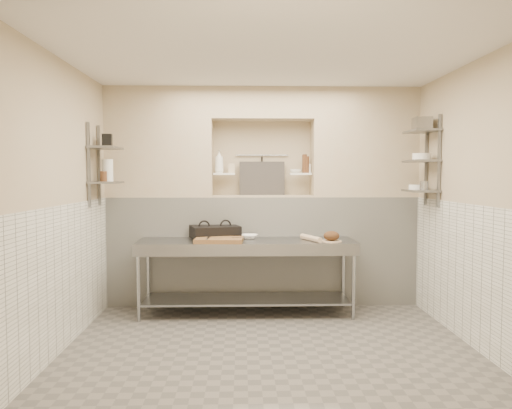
{
  "coord_description": "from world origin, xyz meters",
  "views": [
    {
      "loc": [
        -0.27,
        -4.77,
        1.69
      ],
      "look_at": [
        -0.11,
        0.9,
        1.35
      ],
      "focal_mm": 35.0,
      "sensor_mm": 36.0,
      "label": 1
    }
  ],
  "objects_px": {
    "bowl_alcove": "(296,171)",
    "jug_left": "(107,170)",
    "prep_table": "(246,262)",
    "cutting_board": "(219,240)",
    "rolling_pin": "(311,238)",
    "bread_loaf": "(331,236)",
    "panini_press": "(215,232)",
    "mixing_bowl": "(249,237)",
    "bottle_soap": "(219,161)"
  },
  "relations": [
    {
      "from": "cutting_board",
      "to": "bowl_alcove",
      "type": "relative_size",
      "value": 3.64
    },
    {
      "from": "rolling_pin",
      "to": "bread_loaf",
      "type": "xyz_separation_m",
      "value": [
        0.23,
        -0.09,
        0.04
      ]
    },
    {
      "from": "panini_press",
      "to": "bowl_alcove",
      "type": "relative_size",
      "value": 4.4
    },
    {
      "from": "jug_left",
      "to": "bread_loaf",
      "type": "bearing_deg",
      "value": -1.54
    },
    {
      "from": "bread_loaf",
      "to": "bowl_alcove",
      "type": "height_order",
      "value": "bowl_alcove"
    },
    {
      "from": "bottle_soap",
      "to": "panini_press",
      "type": "bearing_deg",
      "value": -96.43
    },
    {
      "from": "bottle_soap",
      "to": "mixing_bowl",
      "type": "bearing_deg",
      "value": -45.76
    },
    {
      "from": "mixing_bowl",
      "to": "bowl_alcove",
      "type": "height_order",
      "value": "bowl_alcove"
    },
    {
      "from": "jug_left",
      "to": "cutting_board",
      "type": "bearing_deg",
      "value": -2.69
    },
    {
      "from": "panini_press",
      "to": "bread_loaf",
      "type": "relative_size",
      "value": 3.55
    },
    {
      "from": "prep_table",
      "to": "bowl_alcove",
      "type": "relative_size",
      "value": 17.13
    },
    {
      "from": "bread_loaf",
      "to": "bowl_alcove",
      "type": "relative_size",
      "value": 1.24
    },
    {
      "from": "prep_table",
      "to": "mixing_bowl",
      "type": "distance_m",
      "value": 0.33
    },
    {
      "from": "mixing_bowl",
      "to": "rolling_pin",
      "type": "height_order",
      "value": "rolling_pin"
    },
    {
      "from": "panini_press",
      "to": "bottle_soap",
      "type": "bearing_deg",
      "value": 67.56
    },
    {
      "from": "panini_press",
      "to": "jug_left",
      "type": "xyz_separation_m",
      "value": [
        -1.24,
        -0.29,
        0.76
      ]
    },
    {
      "from": "mixing_bowl",
      "to": "bowl_alcove",
      "type": "relative_size",
      "value": 1.41
    },
    {
      "from": "cutting_board",
      "to": "bread_loaf",
      "type": "xyz_separation_m",
      "value": [
        1.32,
        -0.01,
        0.05
      ]
    },
    {
      "from": "bowl_alcove",
      "to": "jug_left",
      "type": "relative_size",
      "value": 0.59
    },
    {
      "from": "mixing_bowl",
      "to": "rolling_pin",
      "type": "relative_size",
      "value": 0.5
    },
    {
      "from": "panini_press",
      "to": "mixing_bowl",
      "type": "distance_m",
      "value": 0.43
    },
    {
      "from": "cutting_board",
      "to": "jug_left",
      "type": "relative_size",
      "value": 2.16
    },
    {
      "from": "bowl_alcove",
      "to": "mixing_bowl",
      "type": "bearing_deg",
      "value": -147.37
    },
    {
      "from": "prep_table",
      "to": "rolling_pin",
      "type": "xyz_separation_m",
      "value": [
        0.77,
        -0.05,
        0.29
      ]
    },
    {
      "from": "rolling_pin",
      "to": "bottle_soap",
      "type": "height_order",
      "value": "bottle_soap"
    },
    {
      "from": "cutting_board",
      "to": "rolling_pin",
      "type": "xyz_separation_m",
      "value": [
        1.09,
        0.08,
        0.01
      ]
    },
    {
      "from": "jug_left",
      "to": "panini_press",
      "type": "bearing_deg",
      "value": 13.04
    },
    {
      "from": "rolling_pin",
      "to": "bowl_alcove",
      "type": "relative_size",
      "value": 2.8
    },
    {
      "from": "jug_left",
      "to": "rolling_pin",
      "type": "bearing_deg",
      "value": 0.41
    },
    {
      "from": "jug_left",
      "to": "mixing_bowl",
      "type": "bearing_deg",
      "value": 8.11
    },
    {
      "from": "bread_loaf",
      "to": "jug_left",
      "type": "xyz_separation_m",
      "value": [
        -2.63,
        0.07,
        0.77
      ]
    },
    {
      "from": "rolling_pin",
      "to": "bread_loaf",
      "type": "height_order",
      "value": "bread_loaf"
    },
    {
      "from": "prep_table",
      "to": "panini_press",
      "type": "distance_m",
      "value": 0.56
    },
    {
      "from": "rolling_pin",
      "to": "mixing_bowl",
      "type": "bearing_deg",
      "value": 163.31
    },
    {
      "from": "prep_table",
      "to": "bottle_soap",
      "type": "xyz_separation_m",
      "value": [
        -0.35,
        0.56,
        1.22
      ]
    },
    {
      "from": "prep_table",
      "to": "cutting_board",
      "type": "height_order",
      "value": "cutting_board"
    },
    {
      "from": "prep_table",
      "to": "rolling_pin",
      "type": "relative_size",
      "value": 6.11
    },
    {
      "from": "cutting_board",
      "to": "mixing_bowl",
      "type": "relative_size",
      "value": 2.58
    },
    {
      "from": "bread_loaf",
      "to": "bowl_alcove",
      "type": "xyz_separation_m",
      "value": [
        -0.35,
        0.7,
        0.77
      ]
    },
    {
      "from": "bread_loaf",
      "to": "rolling_pin",
      "type": "bearing_deg",
      "value": 159.2
    },
    {
      "from": "prep_table",
      "to": "bowl_alcove",
      "type": "height_order",
      "value": "bowl_alcove"
    },
    {
      "from": "prep_table",
      "to": "rolling_pin",
      "type": "bearing_deg",
      "value": -4.08
    },
    {
      "from": "prep_table",
      "to": "bottle_soap",
      "type": "relative_size",
      "value": 8.74
    },
    {
      "from": "cutting_board",
      "to": "bowl_alcove",
      "type": "height_order",
      "value": "bowl_alcove"
    },
    {
      "from": "cutting_board",
      "to": "bottle_soap",
      "type": "bearing_deg",
      "value": 92.39
    },
    {
      "from": "rolling_pin",
      "to": "bread_loaf",
      "type": "distance_m",
      "value": 0.25
    },
    {
      "from": "cutting_board",
      "to": "rolling_pin",
      "type": "bearing_deg",
      "value": 4.11
    },
    {
      "from": "mixing_bowl",
      "to": "bread_loaf",
      "type": "relative_size",
      "value": 1.14
    },
    {
      "from": "cutting_board",
      "to": "mixing_bowl",
      "type": "height_order",
      "value": "mixing_bowl"
    },
    {
      "from": "panini_press",
      "to": "mixing_bowl",
      "type": "relative_size",
      "value": 3.11
    }
  ]
}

